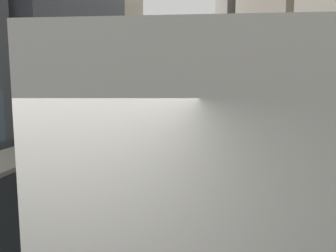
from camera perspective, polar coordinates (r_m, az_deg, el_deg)
The scene contains 14 objects.
ground_plane at distance 35.88m, azimuth 1.99°, elevation 2.24°, with size 120.00×120.00×0.00m, color black.
sidewalk_left at distance 36.51m, azimuth -6.99°, elevation 2.38°, with size 2.40×110.00×0.15m, color #ADA89E.
sidewalk_right at distance 36.14m, azimuth 11.07°, elevation 2.27°, with size 2.40×110.00×0.15m, color #9E9991.
building_left_far at distance 48.53m, azimuth -12.38°, elevation 17.08°, with size 9.45×16.88×23.50m.
building_right_mid at distance 32.56m, azimuth 24.70°, elevation 21.10°, with size 8.67×20.04×22.33m.
building_right_far at distance 52.66m, azimuth 16.32°, elevation 17.61°, with size 10.32×18.10×26.21m.
transit_bus at distance 7.70m, azimuth 4.09°, elevation 0.73°, with size 2.78×11.53×3.05m.
car_blue_hatchback at distance 35.32m, azimuth 6.52°, elevation 3.47°, with size 1.77×4.37×1.62m.
car_yellow_taxi at distance 41.91m, azimuth 0.63°, elevation 3.95°, with size 1.73×4.49×1.62m.
car_white_van at distance 13.73m, azimuth -12.96°, elevation -1.00°, with size 1.84×3.90×1.62m.
car_silver_sedan at distance 32.22m, azimuth -0.35°, elevation 3.25°, with size 1.79×4.72×1.62m.
car_red_coupe at distance 29.63m, azimuth 3.93°, elevation 2.97°, with size 1.91×4.16×1.62m.
box_truck at distance 21.47m, azimuth 3.96°, elevation 3.98°, with size 2.30×7.50×3.05m.
dalmatian_dog at distance 4.67m, azimuth -20.33°, elevation -19.59°, with size 0.22×0.96×0.72m.
Camera 1 is at (1.17, -0.77, 2.52)m, focal length 29.91 mm.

